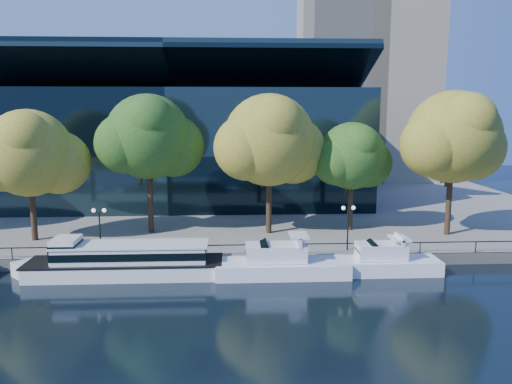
{
  "coord_description": "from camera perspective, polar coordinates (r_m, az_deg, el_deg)",
  "views": [
    {
      "loc": [
        3.47,
        -38.27,
        13.43
      ],
      "look_at": [
        5.82,
        8.0,
        5.77
      ],
      "focal_mm": 35.0,
      "sensor_mm": 36.0,
      "label": 1
    }
  ],
  "objects": [
    {
      "name": "promenade",
      "position": [
        75.83,
        -5.49,
        -0.47
      ],
      "size": [
        90.0,
        67.08,
        1.0
      ],
      "color": "slate",
      "rests_on": "ground"
    },
    {
      "name": "tree_5",
      "position": [
        52.71,
        21.78,
        5.65
      ],
      "size": [
        11.33,
        9.29,
        14.33
      ],
      "color": "black",
      "rests_on": "promenade"
    },
    {
      "name": "office_tower",
      "position": [
        98.41,
        12.4,
        20.67
      ],
      "size": [
        22.5,
        22.5,
        65.9
      ],
      "color": "tan",
      "rests_on": "ground"
    },
    {
      "name": "tree_2",
      "position": [
        50.99,
        -12.04,
        6.01
      ],
      "size": [
        10.57,
        8.67,
        14.02
      ],
      "color": "black",
      "rests_on": "promenade"
    },
    {
      "name": "tree_3",
      "position": [
        49.69,
        1.74,
        5.72
      ],
      "size": [
        11.46,
        9.4,
        14.03
      ],
      "color": "black",
      "rests_on": "promenade"
    },
    {
      "name": "ground",
      "position": [
        40.7,
        -7.76,
        -9.96
      ],
      "size": [
        160.0,
        160.0,
        0.0
      ],
      "primitive_type": "plane",
      "color": "black",
      "rests_on": "ground"
    },
    {
      "name": "convention_building",
      "position": [
        70.62,
        -9.01,
        5.28
      ],
      "size": [
        50.0,
        24.57,
        21.43
      ],
      "color": "black",
      "rests_on": "ground"
    },
    {
      "name": "railing",
      "position": [
        43.22,
        -7.45,
        -6.11
      ],
      "size": [
        88.2,
        0.08,
        0.99
      ],
      "color": "black",
      "rests_on": "promenade"
    },
    {
      "name": "cruiser_far",
      "position": [
        42.94,
        14.07,
        -7.68
      ],
      "size": [
        9.96,
        2.76,
        3.25
      ],
      "color": "white",
      "rests_on": "ground"
    },
    {
      "name": "lamp_1",
      "position": [
        45.26,
        -17.46,
        -3.1
      ],
      "size": [
        1.26,
        0.36,
        4.03
      ],
      "color": "black",
      "rests_on": "promenade"
    },
    {
      "name": "lamp_2",
      "position": [
        45.01,
        10.49,
        -2.88
      ],
      "size": [
        1.26,
        0.36,
        4.03
      ],
      "color": "black",
      "rests_on": "promenade"
    },
    {
      "name": "tree_1",
      "position": [
        51.48,
        -24.37,
        3.88
      ],
      "size": [
        10.26,
        8.42,
        12.51
      ],
      "color": "black",
      "rests_on": "promenade"
    },
    {
      "name": "tree_4",
      "position": [
        52.16,
        11.06,
        3.9
      ],
      "size": [
        8.63,
        7.08,
        11.2
      ],
      "color": "black",
      "rests_on": "promenade"
    },
    {
      "name": "tour_boat",
      "position": [
        42.34,
        -15.28,
        -7.47
      ],
      "size": [
        17.19,
        3.83,
        3.26
      ],
      "color": "white",
      "rests_on": "ground"
    },
    {
      "name": "cruiser_near",
      "position": [
        40.98,
        2.36,
        -8.15
      ],
      "size": [
        12.02,
        3.1,
        3.48
      ],
      "color": "white",
      "rests_on": "ground"
    }
  ]
}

